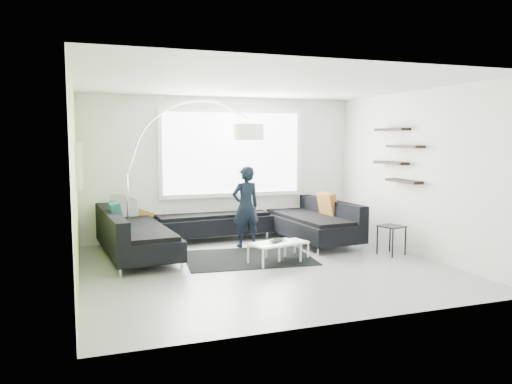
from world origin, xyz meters
The scene contains 9 objects.
ground centered at (0.00, 0.00, 0.00)m, with size 5.50×5.50×0.00m, color gray.
room_shell centered at (0.04, 0.21, 1.81)m, with size 5.54×5.04×2.82m.
sectional_sofa centered at (-0.19, 1.55, 0.41)m, with size 4.55×3.05×0.94m.
rug centered at (-0.08, 0.63, 0.01)m, with size 2.08×1.51×0.01m, color black.
coffee_table centered at (0.38, 0.29, 0.17)m, with size 1.02×0.59×0.33m, color white.
arc_lamp centered at (-1.90, 2.04, 1.35)m, with size 2.53×1.12×2.69m, color silver, non-canonical shape.
side_table centered at (2.32, 0.05, 0.25)m, with size 0.37×0.37×0.51m, color black.
person centered at (0.16, 1.50, 0.74)m, with size 0.60×0.45×1.49m, color black.
laptop centered at (0.32, 0.20, 0.35)m, with size 0.42×0.40×0.03m, color black.
Camera 1 is at (-2.65, -7.12, 1.99)m, focal length 35.00 mm.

